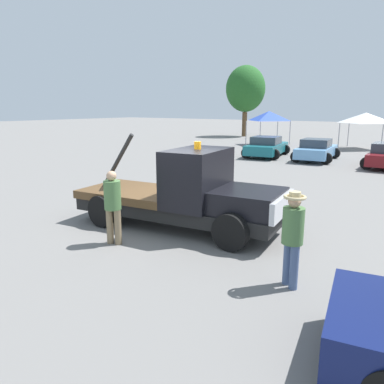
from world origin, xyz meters
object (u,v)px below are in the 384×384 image
(parked_car_teal, at_px, (266,147))
(tree_left, at_px, (246,89))
(person_near_truck, at_px, (293,232))
(tow_truck, at_px, (188,195))
(canopy_tent_white, at_px, (366,118))
(canopy_tent_blue, at_px, (269,116))
(parked_car_skyblue, at_px, (316,150))
(person_at_hood, at_px, (113,202))

(parked_car_teal, xyz_separation_m, tree_left, (-9.37, 14.90, 4.50))
(parked_car_teal, distance_m, tree_left, 18.16)
(parked_car_teal, bearing_deg, person_near_truck, -163.86)
(tow_truck, xyz_separation_m, parked_car_teal, (-4.61, 15.33, -0.28))
(person_near_truck, distance_m, canopy_tent_white, 25.88)
(canopy_tent_white, xyz_separation_m, tree_left, (-13.69, 6.31, 2.74))
(parked_car_teal, bearing_deg, canopy_tent_blue, 13.85)
(canopy_tent_blue, relative_size, canopy_tent_white, 0.94)
(person_near_truck, distance_m, parked_car_teal, 18.81)
(person_near_truck, bearing_deg, canopy_tent_white, -136.01)
(parked_car_skyblue, bearing_deg, person_near_truck, -169.90)
(canopy_tent_blue, xyz_separation_m, tree_left, (-6.22, 7.56, 2.67))
(parked_car_teal, relative_size, tree_left, 0.62)
(tow_truck, bearing_deg, canopy_tent_blue, 101.70)
(person_near_truck, height_order, person_at_hood, person_near_truck)
(parked_car_teal, xyz_separation_m, canopy_tent_white, (4.33, 8.59, 1.76))
(person_at_hood, relative_size, parked_car_teal, 0.38)
(tow_truck, relative_size, tree_left, 0.78)
(person_at_hood, distance_m, canopy_tent_white, 25.92)
(parked_car_teal, relative_size, canopy_tent_blue, 1.63)
(person_near_truck, xyz_separation_m, tree_left, (-17.46, 31.87, 4.09))
(person_near_truck, bearing_deg, parked_car_teal, -118.90)
(person_at_hood, relative_size, parked_car_skyblue, 0.40)
(parked_car_teal, bearing_deg, parked_car_skyblue, -99.32)
(person_near_truck, bearing_deg, canopy_tent_blue, -119.58)
(canopy_tent_blue, distance_m, canopy_tent_white, 7.58)
(person_near_truck, bearing_deg, parked_car_skyblue, -128.62)
(tree_left, bearing_deg, parked_car_skyblue, -49.63)
(parked_car_skyblue, distance_m, canopy_tent_blue, 9.93)
(tow_truck, distance_m, parked_car_teal, 16.01)
(parked_car_teal, distance_m, parked_car_skyblue, 3.30)
(person_at_hood, relative_size, canopy_tent_white, 0.58)
(person_at_hood, height_order, canopy_tent_white, canopy_tent_white)
(canopy_tent_blue, bearing_deg, person_at_hood, -74.21)
(tow_truck, bearing_deg, person_at_hood, -119.21)
(parked_car_skyblue, xyz_separation_m, tree_left, (-12.67, 14.90, 4.50))
(person_near_truck, distance_m, canopy_tent_blue, 26.82)
(tow_truck, bearing_deg, tree_left, 107.62)
(person_at_hood, height_order, parked_car_teal, person_at_hood)
(person_near_truck, xyz_separation_m, canopy_tent_blue, (-11.24, 24.31, 1.42))
(person_at_hood, xyz_separation_m, canopy_tent_white, (0.51, 25.88, 1.37))
(tow_truck, xyz_separation_m, parked_car_skyblue, (-1.31, 15.33, -0.28))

